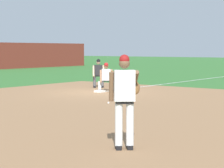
# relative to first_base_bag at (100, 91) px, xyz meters

# --- Properties ---
(ground_plane) EXTENTS (160.00, 160.00, 0.00)m
(ground_plane) POSITION_rel_first_base_bag_xyz_m (0.00, 0.00, -0.04)
(ground_plane) COLOR #336B2D
(infield_dirt_patch) EXTENTS (18.00, 18.00, 0.01)m
(infield_dirt_patch) POSITION_rel_first_base_bag_xyz_m (-4.26, -3.75, -0.04)
(infield_dirt_patch) COLOR #936B47
(infield_dirt_patch) RESTS_ON ground
(foul_line_stripe) EXTENTS (17.45, 0.10, 0.00)m
(foul_line_stripe) POSITION_rel_first_base_bag_xyz_m (8.72, 0.00, -0.04)
(foul_line_stripe) COLOR white
(foul_line_stripe) RESTS_ON ground
(first_base_bag) EXTENTS (0.38, 0.38, 0.09)m
(first_base_bag) POSITION_rel_first_base_bag_xyz_m (0.00, 0.00, 0.00)
(first_base_bag) COLOR white
(first_base_bag) RESTS_ON ground
(baseball) EXTENTS (0.07, 0.07, 0.07)m
(baseball) POSITION_rel_first_base_bag_xyz_m (-3.10, -2.90, -0.01)
(baseball) COLOR white
(baseball) RESTS_ON ground
(pitcher) EXTENTS (0.85, 0.56, 1.86)m
(pitcher) POSITION_rel_first_base_bag_xyz_m (-8.49, -7.49, 1.01)
(pitcher) COLOR black
(pitcher) RESTS_ON ground
(first_baseman) EXTENTS (0.77, 1.07, 1.34)m
(first_baseman) POSITION_rel_first_base_bag_xyz_m (0.41, -0.08, 0.69)
(first_baseman) COLOR black
(first_baseman) RESTS_ON ground
(umpire) EXTENTS (0.66, 0.68, 1.46)m
(umpire) POSITION_rel_first_base_bag_xyz_m (1.83, 1.56, 0.75)
(umpire) COLOR black
(umpire) RESTS_ON ground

